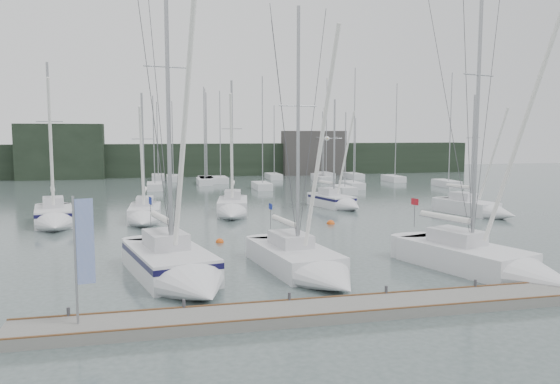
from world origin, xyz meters
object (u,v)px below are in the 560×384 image
Objects in this scene: sailboat_mid_d at (339,202)px; buoy_a at (220,242)px; sailboat_mid_e at (481,209)px; dock_banner at (82,249)px; buoy_c at (151,244)px; sailboat_near_left at (180,270)px; buoy_b at (331,224)px; sailboat_near_right at (498,265)px; sailboat_mid_a at (54,218)px; sailboat_mid_c at (232,209)px; sailboat_mid_b at (144,216)px; sailboat_near_center at (311,267)px.

buoy_a is (-12.27, -12.85, -0.53)m from sailboat_mid_d.
sailboat_mid_e is 2.44× the size of dock_banner.
buoy_c is (-4.14, 0.51, 0.00)m from buoy_a.
sailboat_near_left reaches higher than buoy_a.
sailboat_mid_e is 13.26m from buoy_b.
sailboat_near_right is 18.56m from dock_banner.
buoy_c is 0.15× the size of dock_banner.
sailboat_near_right is 1.28× the size of sailboat_mid_a.
buoy_a is (2.85, 9.01, -0.65)m from sailboat_near_left.
sailboat_mid_a is at bearing 121.47° from sailboat_near_right.
sailboat_near_right reaches higher than buoy_c.
sailboat_mid_c reaches higher than buoy_b.
sailboat_mid_d is 20.53m from buoy_c.
dock_banner is (-3.44, -5.41, 2.31)m from sailboat_near_left.
dock_banner is at bearing -128.07° from buoy_b.
sailboat_near_left is 19.08m from sailboat_mid_a.
sailboat_mid_b is (-1.84, 17.61, -0.12)m from sailboat_near_left.
sailboat_near_center is 15.30m from buoy_b.
sailboat_near_right reaches higher than buoy_a.
sailboat_near_center is 1.31× the size of sailboat_mid_d.
sailboat_mid_c is (13.26, 2.20, -0.06)m from sailboat_mid_a.
buoy_b is (-3.39, -7.89, -0.53)m from sailboat_mid_d.
sailboat_mid_c is 22.96× the size of buoy_a.
sailboat_mid_a reaches higher than sailboat_mid_b.
buoy_c is (6.84, -7.73, -0.63)m from sailboat_mid_a.
sailboat_near_right is at bearing -105.52° from sailboat_mid_d.
dock_banner is (-2.15, -14.93, 2.96)m from buoy_c.
buoy_b is at bearing -30.34° from sailboat_mid_c.
buoy_c is at bearing -157.52° from sailboat_mid_d.
sailboat_mid_b reaches higher than sailboat_mid_d.
sailboat_mid_a is 13.44m from sailboat_mid_c.
sailboat_mid_e is 35.03m from dock_banner.
sailboat_near_right reaches higher than buoy_b.
buoy_a is at bearing -46.91° from sailboat_mid_a.
sailboat_near_right is at bearing -137.06° from sailboat_mid_e.
sailboat_mid_e is (10.27, 17.11, -0.06)m from sailboat_near_right.
buoy_c is (-16.41, -12.33, -0.53)m from sailboat_mid_d.
sailboat_mid_e is (24.94, 15.00, -0.13)m from sailboat_near_left.
sailboat_mid_a is 6.31m from sailboat_mid_b.
sailboat_near_center reaches higher than buoy_a.
sailboat_near_left is 9.63m from buoy_c.
dock_banner is at bearing -113.57° from buoy_a.
buoy_b is 13.76m from buoy_c.
sailboat_mid_c is at bearing 179.03° from sailboat_mid_d.
sailboat_near_center is 19.50m from sailboat_mid_b.
sailboat_mid_a is 19.70× the size of buoy_c.
buoy_a is (-2.28, -10.45, -0.58)m from sailboat_mid_c.
buoy_a is at bearing 58.62° from sailboat_near_left.
sailboat_mid_c reaches higher than dock_banner.
buoy_a is at bearing -150.85° from buoy_b.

